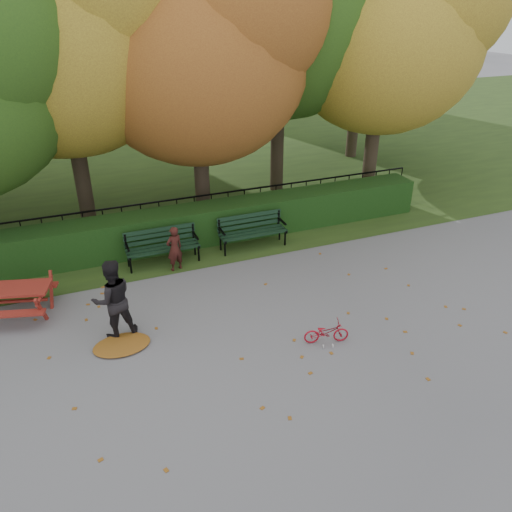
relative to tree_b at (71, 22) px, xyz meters
name	(u,v)px	position (x,y,z in m)	size (l,w,h in m)	color
ground	(268,332)	(2.44, -6.75, -5.40)	(90.00, 90.00, 0.00)	gray
grass_strip	(141,151)	(2.44, 7.25, -5.40)	(90.00, 90.00, 0.00)	#263B17
hedge	(203,224)	(2.44, -2.25, -4.90)	(13.00, 0.90, 1.00)	black
iron_fence	(195,212)	(2.44, -1.45, -4.87)	(14.00, 0.04, 1.02)	black
tree_b	(71,22)	(0.00, 0.00, 0.00)	(6.72, 6.40, 8.79)	#32261C
tree_c	(210,46)	(3.28, -0.78, -0.58)	(6.30, 6.00, 8.00)	#32261C
tree_e	(398,30)	(8.97, -0.98, -0.32)	(6.09, 5.80, 8.16)	#32261C
tree_g	(375,13)	(10.78, 3.02, -0.03)	(6.30, 6.00, 8.55)	#32261C
bench_left	(162,244)	(1.14, -3.04, -4.88)	(1.80, 0.57, 0.88)	black
bench_right	(252,229)	(3.54, -3.04, -4.88)	(1.80, 0.57, 0.88)	black
picnic_table	(10,294)	(-2.28, -4.23, -4.87)	(1.87, 1.66, 0.78)	maroon
leaf_pile	(122,345)	(-0.35, -6.12, -5.36)	(1.09, 0.76, 0.08)	brown
leaf_scatter	(262,324)	(2.44, -6.45, -5.40)	(9.00, 5.70, 0.01)	brown
child	(175,249)	(1.35, -3.55, -4.83)	(0.42, 0.27, 1.15)	#3A1612
adult	(113,299)	(-0.36, -5.70, -4.58)	(0.80, 0.63, 1.65)	black
bicycle	(326,332)	(3.37, -7.45, -5.17)	(0.31, 0.88, 0.46)	#AA0F1F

